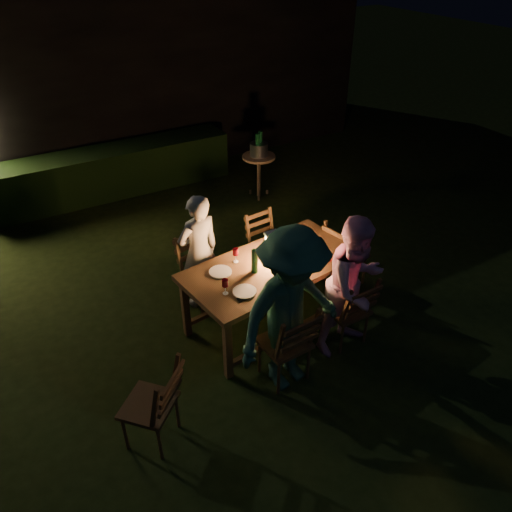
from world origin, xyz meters
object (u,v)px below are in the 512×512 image
bottle_bucket_a (257,148)px  chair_near_left (285,355)px  chair_end (345,265)px  chair_spare (153,417)px  dining_table (272,270)px  chair_near_right (346,320)px  bottle_table (255,261)px  chair_far_left (203,284)px  person_opp_right (355,286)px  person_opp_left (291,312)px  person_house_side (199,252)px  lantern (273,248)px  chair_far_right (267,257)px  bottle_bucket_b (260,145)px  side_table (259,161)px  ice_bucket (259,149)px

bottle_bucket_a → chair_near_left: bearing=-116.1°
chair_end → chair_spare: (-3.00, -1.04, 0.00)m
dining_table → chair_near_right: 1.00m
dining_table → chair_near_left: (-0.34, -0.83, -0.44)m
dining_table → bottle_table: (-0.25, -0.03, 0.22)m
chair_far_left → chair_near_left: bearing=84.8°
chair_far_left → person_opp_right: bearing=114.3°
chair_near_left → chair_spare: (-1.44, -0.04, -0.01)m
chair_near_left → person_opp_left: person_opp_left is taller
chair_near_left → chair_spare: bearing=179.0°
chair_end → person_house_side: bearing=-119.6°
chair_near_right → chair_far_left: bearing=126.3°
chair_near_right → person_opp_right: 0.52m
chair_near_left → chair_far_left: chair_near_left is taller
chair_spare → person_house_side: bearing=10.1°
dining_table → lantern: lantern is taller
chair_near_right → chair_far_right: (-0.11, 1.54, -0.01)m
person_house_side → bottle_bucket_b: size_ratio=4.65×
chair_far_left → person_opp_right: size_ratio=0.61×
chair_near_right → chair_far_right: bearing=92.2°
chair_far_right → chair_near_left: bearing=59.8°
side_table → bottle_bucket_b: bottle_bucket_b is taller
chair_near_left → lantern: size_ratio=2.92×
chair_far_left → chair_end: (1.77, -0.53, 0.00)m
bottle_table → ice_bucket: bottle_table is taller
chair_near_left → chair_far_left: (-0.21, 1.53, -0.01)m
chair_spare → person_opp_left: (1.45, -0.00, 0.61)m
bottle_table → bottle_bucket_b: bearing=58.6°
person_opp_right → bottle_table: person_opp_right is taller
chair_near_left → chair_far_right: size_ratio=1.11×
dining_table → bottle_table: bottle_table is taller
ice_bucket → bottle_bucket_a: 0.08m
lantern → bottle_bucket_a: (1.44, 2.83, -0.08)m
chair_far_right → chair_spare: bearing=32.5°
chair_far_left → person_opp_right: 1.90m
chair_far_right → ice_bucket: 2.42m
chair_near_right → chair_end: 1.10m
person_house_side → bottle_bucket_b: bearing=-141.9°
dining_table → person_opp_right: person_opp_right is taller
chair_near_right → lantern: (-0.51, 0.76, 0.70)m
dining_table → person_house_side: size_ratio=1.42×
chair_end → bottle_bucket_b: 2.89m
person_opp_right → person_opp_left: 0.91m
chair_far_left → person_opp_left: (0.22, -1.57, 0.62)m
person_opp_left → side_table: person_opp_left is taller
person_house_side → lantern: (0.60, -0.69, 0.25)m
chair_end → person_opp_left: size_ratio=0.54×
side_table → ice_bucket: (0.00, 0.00, 0.20)m
lantern → bottle_bucket_b: (1.54, 2.91, -0.08)m
person_opp_left → bottle_bucket_a: person_opp_left is taller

